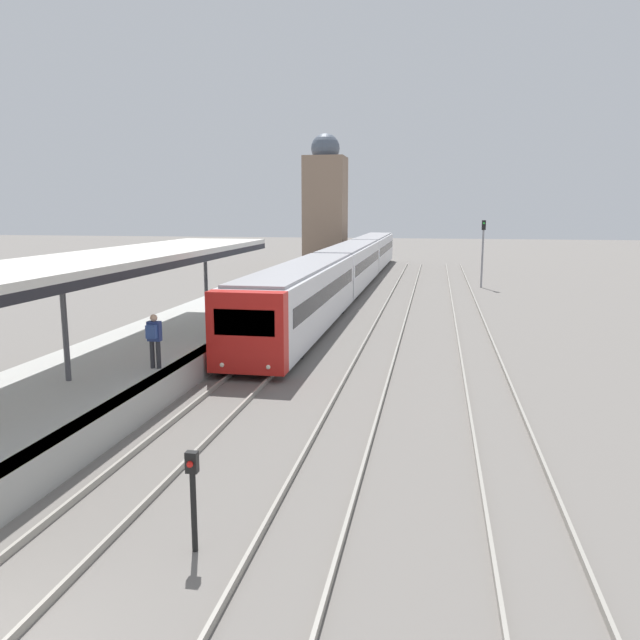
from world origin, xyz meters
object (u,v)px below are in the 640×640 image
at_px(train_near, 350,264).
at_px(signal_mast_far, 483,245).
at_px(signal_post_near, 193,490).
at_px(person_on_platform, 154,337).

height_order(train_near, signal_mast_far, signal_mast_far).
bearing_deg(signal_post_near, signal_mast_far, 79.25).
relative_size(train_near, signal_post_near, 28.97).
bearing_deg(train_near, signal_mast_far, 13.10).
height_order(signal_post_near, signal_mast_far, signal_mast_far).
height_order(person_on_platform, signal_post_near, person_on_platform).
xyz_separation_m(person_on_platform, train_near, (2.18, 27.64, -0.16)).
bearing_deg(signal_mast_far, signal_post_near, -100.75).
xyz_separation_m(train_near, signal_post_near, (2.26, -35.69, -0.64)).
bearing_deg(train_near, person_on_platform, -94.51).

